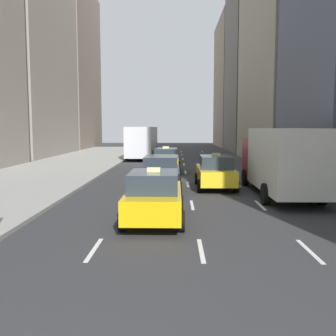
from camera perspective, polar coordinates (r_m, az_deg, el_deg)
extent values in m
cube|color=#9E9E99|center=(30.47, -15.86, -0.19)|extent=(8.00, 66.00, 0.15)
cube|color=white|center=(10.67, -10.68, -11.55)|extent=(0.12, 2.00, 0.01)
cube|color=white|center=(16.41, -6.35, -5.32)|extent=(0.12, 2.00, 0.01)
cube|color=white|center=(22.29, -4.32, -2.32)|extent=(0.12, 2.00, 0.01)
cube|color=white|center=(28.22, -3.14, -0.58)|extent=(0.12, 2.00, 0.01)
cube|color=white|center=(34.17, -2.38, 0.55)|extent=(0.12, 2.00, 0.01)
cube|color=white|center=(40.14, -1.84, 1.35)|extent=(0.12, 2.00, 0.01)
cube|color=white|center=(46.12, -1.44, 1.94)|extent=(0.12, 2.00, 0.01)
cube|color=white|center=(52.10, -1.13, 2.39)|extent=(0.12, 2.00, 0.01)
cube|color=white|center=(10.47, 4.83, -11.81)|extent=(0.12, 2.00, 0.01)
cube|color=white|center=(16.28, 3.51, -5.38)|extent=(0.12, 2.00, 0.01)
cube|color=white|center=(22.19, 2.90, -2.35)|extent=(0.12, 2.00, 0.01)
cube|color=white|center=(28.14, 2.55, -0.60)|extent=(0.12, 2.00, 0.01)
cube|color=white|center=(34.11, 2.32, 0.54)|extent=(0.12, 2.00, 0.01)
cube|color=white|center=(40.09, 2.16, 1.34)|extent=(0.12, 2.00, 0.01)
cube|color=white|center=(46.07, 2.04, 1.93)|extent=(0.12, 2.00, 0.01)
cube|color=white|center=(52.06, 1.95, 2.39)|extent=(0.12, 2.00, 0.01)
cube|color=white|center=(11.01, 19.83, -11.26)|extent=(0.12, 2.00, 0.01)
cube|color=white|center=(16.63, 13.24, -5.29)|extent=(0.12, 2.00, 0.01)
cube|color=white|center=(22.45, 10.07, -2.34)|extent=(0.12, 2.00, 0.01)
cube|color=white|center=(28.35, 8.22, -0.61)|extent=(0.12, 2.00, 0.01)
cube|color=white|center=(34.28, 7.01, 0.53)|extent=(0.12, 2.00, 0.01)
cube|color=white|center=(40.23, 6.15, 1.33)|extent=(0.12, 2.00, 0.01)
cube|color=white|center=(46.19, 5.52, 1.92)|extent=(0.12, 2.00, 0.01)
cube|color=white|center=(52.17, 5.03, 2.38)|extent=(0.12, 2.00, 0.01)
cube|color=gray|center=(47.12, -19.36, 16.07)|extent=(6.00, 16.76, 23.54)
cube|color=gray|center=(62.98, -13.85, 13.72)|extent=(6.00, 15.67, 23.89)
cube|color=slate|center=(54.55, 12.20, 13.83)|extent=(6.00, 12.42, 21.67)
cube|color=gray|center=(69.19, 9.80, 11.93)|extent=(6.00, 15.99, 21.13)
cube|color=yellow|center=(13.40, -2.01, -4.76)|extent=(1.80, 4.40, 0.76)
cube|color=#28333D|center=(13.03, -2.09, -1.95)|extent=(1.58, 2.29, 0.64)
cube|color=#F2E599|center=(12.98, -2.09, -0.24)|extent=(0.44, 0.20, 0.14)
cylinder|color=black|center=(14.88, -5.18, -5.19)|extent=(0.22, 0.66, 0.66)
cylinder|color=black|center=(14.79, 1.79, -5.24)|extent=(0.22, 0.66, 0.66)
cylinder|color=black|center=(12.24, -6.62, -7.64)|extent=(0.22, 0.66, 0.66)
cylinder|color=black|center=(12.13, 1.92, -7.73)|extent=(0.22, 0.66, 0.66)
cube|color=yellow|center=(28.04, -0.30, 0.83)|extent=(1.80, 4.40, 0.76)
cube|color=#28333D|center=(27.72, -0.32, 2.22)|extent=(1.58, 2.29, 0.64)
cube|color=#F2E599|center=(27.70, -0.32, 3.03)|extent=(0.44, 0.20, 0.14)
cylinder|color=black|center=(29.47, -1.98, 0.33)|extent=(0.22, 0.66, 0.66)
cylinder|color=black|center=(29.42, 1.52, 0.32)|extent=(0.22, 0.66, 0.66)
cylinder|color=black|center=(26.76, -2.31, -0.24)|extent=(0.22, 0.66, 0.66)
cylinder|color=black|center=(26.71, 1.55, -0.25)|extent=(0.22, 0.66, 0.66)
cube|color=yellow|center=(20.82, 6.87, -0.98)|extent=(1.80, 4.40, 0.76)
cube|color=#28333D|center=(20.49, 6.97, 0.88)|extent=(1.58, 2.29, 0.64)
cube|color=#F2E599|center=(20.46, 6.98, 1.97)|extent=(0.44, 0.20, 0.14)
cylinder|color=black|center=(22.15, 4.20, -1.53)|extent=(0.22, 0.66, 0.66)
cylinder|color=black|center=(22.32, 8.82, -1.53)|extent=(0.22, 0.66, 0.66)
cylinder|color=black|center=(19.45, 4.61, -2.57)|extent=(0.22, 0.66, 0.66)
cylinder|color=black|center=(19.64, 9.87, -2.55)|extent=(0.22, 0.66, 0.66)
cube|color=black|center=(19.64, -0.97, -1.25)|extent=(1.80, 4.68, 0.83)
cube|color=#28333D|center=(19.28, -1.00, 0.81)|extent=(1.58, 2.43, 0.64)
cylinder|color=black|center=(21.18, -3.25, -1.86)|extent=(0.22, 0.66, 0.66)
cylinder|color=black|center=(21.12, 1.63, -1.88)|extent=(0.22, 0.66, 0.66)
cylinder|color=black|center=(18.32, -3.96, -3.09)|extent=(0.22, 0.66, 0.66)
cylinder|color=black|center=(18.25, 1.69, -3.11)|extent=(0.22, 0.66, 0.66)
cube|color=silver|center=(41.54, -3.68, 3.97)|extent=(2.50, 11.60, 2.90)
cube|color=#28333D|center=(47.26, -3.08, 4.63)|extent=(2.30, 0.12, 1.40)
cube|color=#28333D|center=(41.65, -5.34, 4.44)|extent=(0.08, 9.86, 1.10)
cube|color=yellow|center=(47.25, -3.09, 5.72)|extent=(1.50, 0.10, 0.36)
cylinder|color=black|center=(45.30, -4.85, 2.47)|extent=(0.30, 1.00, 1.00)
cylinder|color=black|center=(45.10, -1.69, 2.48)|extent=(0.30, 1.00, 1.00)
cylinder|color=black|center=(38.57, -5.92, 1.87)|extent=(0.30, 1.00, 1.00)
cylinder|color=black|center=(38.34, -2.21, 1.87)|extent=(0.30, 1.00, 1.00)
cube|color=maroon|center=(22.13, 13.89, 1.35)|extent=(2.10, 2.40, 2.10)
cube|color=#28333D|center=(23.23, 13.29, 2.32)|extent=(1.90, 0.10, 0.90)
cube|color=silver|center=(18.04, 16.82, 1.24)|extent=(2.30, 6.00, 2.70)
cylinder|color=black|center=(22.03, 11.16, -1.35)|extent=(0.28, 0.90, 0.90)
cylinder|color=black|center=(22.48, 16.44, -1.34)|extent=(0.28, 0.90, 0.90)
cylinder|color=black|center=(16.77, 13.99, -3.67)|extent=(0.28, 0.90, 0.90)
cylinder|color=black|center=(17.42, 21.40, -3.55)|extent=(0.28, 0.90, 0.90)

